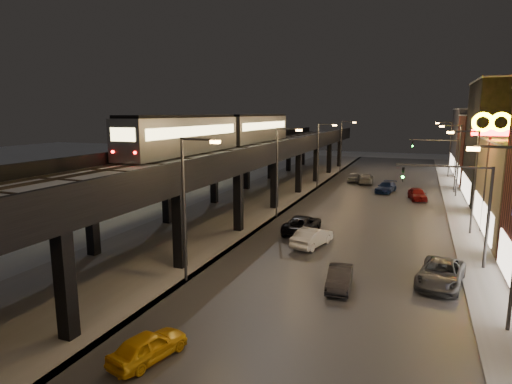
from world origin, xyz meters
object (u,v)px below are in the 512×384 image
(car_onc_dark, at_px, (441,274))
(car_onc_red, at_px, (417,194))
(car_mid_silver, at_px, (302,225))
(car_onc_white, at_px, (386,188))
(car_mid_dark, at_px, (366,179))
(subway_train, at_px, (226,131))
(car_onc_silver, at_px, (340,279))
(car_far_white, at_px, (354,177))
(car_near_white, at_px, (312,238))
(car_taxi, at_px, (148,347))

(car_onc_dark, relative_size, car_onc_red, 1.23)
(car_mid_silver, distance_m, car_onc_white, 23.31)
(car_mid_dark, xyz_separation_m, car_onc_red, (7.31, -10.26, -0.02))
(car_onc_dark, bearing_deg, subway_train, 151.22)
(car_onc_dark, bearing_deg, car_onc_silver, -144.94)
(car_mid_silver, bearing_deg, car_onc_red, -116.62)
(car_far_white, xyz_separation_m, car_onc_silver, (5.20, -41.34, -0.09))
(car_near_white, height_order, car_onc_red, car_near_white)
(subway_train, bearing_deg, car_onc_silver, -50.55)
(car_mid_dark, height_order, car_onc_white, car_mid_dark)
(car_onc_white, height_order, car_onc_red, car_onc_red)
(car_onc_white, bearing_deg, car_near_white, -86.69)
(car_onc_white, bearing_deg, car_mid_dark, 128.68)
(car_far_white, relative_size, car_onc_white, 0.91)
(car_onc_silver, bearing_deg, car_mid_silver, 110.78)
(subway_train, height_order, car_onc_dark, subway_train)
(car_mid_silver, xyz_separation_m, car_mid_dark, (1.96, 29.13, -0.02))
(car_onc_dark, distance_m, car_onc_red, 27.23)
(car_far_white, distance_m, car_onc_red, 14.71)
(car_far_white, bearing_deg, car_near_white, 90.67)
(car_far_white, height_order, car_onc_white, car_far_white)
(car_mid_dark, bearing_deg, car_onc_white, 113.12)
(car_far_white, height_order, car_onc_silver, car_far_white)
(subway_train, bearing_deg, car_far_white, 60.30)
(car_far_white, bearing_deg, car_mid_silver, 87.69)
(car_near_white, bearing_deg, subway_train, -30.95)
(car_near_white, xyz_separation_m, car_onc_dark, (9.16, -4.71, -0.01))
(car_mid_silver, distance_m, car_onc_red, 21.02)
(car_near_white, height_order, car_onc_dark, car_near_white)
(car_near_white, bearing_deg, car_far_white, -73.62)
(car_mid_dark, xyz_separation_m, car_onc_white, (3.37, -6.43, -0.06))
(car_onc_dark, bearing_deg, car_near_white, 162.40)
(car_onc_silver, bearing_deg, car_mid_dark, 89.95)
(subway_train, relative_size, car_onc_silver, 9.58)
(subway_train, xyz_separation_m, car_taxi, (10.77, -31.18, -7.80))
(car_near_white, xyz_separation_m, car_mid_silver, (-1.76, 3.60, 0.02))
(subway_train, height_order, car_near_white, subway_train)
(car_onc_red, bearing_deg, car_near_white, -120.37)
(car_onc_silver, distance_m, car_onc_red, 30.15)
(car_near_white, distance_m, car_onc_silver, 8.19)
(subway_train, xyz_separation_m, car_mid_silver, (11.74, -9.65, -7.66))
(car_taxi, xyz_separation_m, car_onc_silver, (6.23, 10.53, 0.02))
(subway_train, height_order, car_far_white, subway_train)
(car_near_white, relative_size, car_onc_white, 0.96)
(car_mid_silver, distance_m, car_onc_dark, 13.73)
(car_mid_silver, height_order, car_onc_dark, car_mid_silver)
(car_onc_white, bearing_deg, car_mid_silver, -92.18)
(car_onc_silver, distance_m, car_onc_dark, 6.28)
(car_taxi, height_order, car_onc_red, car_onc_red)
(car_mid_silver, bearing_deg, subway_train, -39.84)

